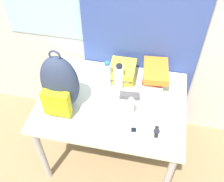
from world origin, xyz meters
The scene contains 12 objects.
wall_back centered at (0.00, 0.90, 1.25)m, with size 6.00×0.06×2.50m.
curtain_blue centered at (0.14, 0.84, 1.25)m, with size 0.93×0.04×2.50m.
desk centered at (0.00, 0.41, 0.64)m, with size 1.09×0.81×0.73m.
backpack centered at (-0.34, 0.29, 0.94)m, with size 0.27×0.23×0.50m.
book_stack_left centered at (0.03, 0.66, 0.79)m, with size 0.20×0.24×0.13m.
book_stack_center centered at (0.28, 0.67, 0.80)m, with size 0.21×0.30×0.15m.
water_bottle centered at (-0.07, 0.55, 0.84)m, with size 0.06×0.06×0.24m.
sports_bottle centered at (0.02, 0.55, 0.84)m, with size 0.07×0.07×0.23m.
sunscreen_bottle centered at (0.15, 0.30, 0.81)m, with size 0.05×0.05×0.17m.
cell_phone centered at (0.20, 0.16, 0.74)m, with size 0.06×0.09×0.02m.
sunglasses_case centered at (0.12, 0.46, 0.74)m, with size 0.15×0.07×0.04m.
wristwatch centered at (0.35, 0.19, 0.73)m, with size 0.04×0.10×0.01m.
Camera 1 is at (0.26, -0.86, 2.20)m, focal length 42.00 mm.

